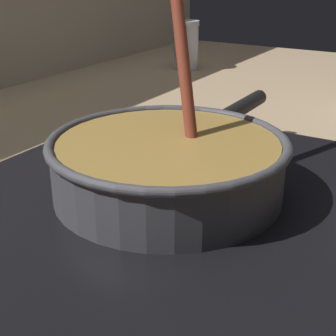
{
  "coord_description": "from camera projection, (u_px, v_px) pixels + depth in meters",
  "views": [
    {
      "loc": [
        -0.35,
        -0.07,
        0.26
      ],
      "look_at": [
        0.08,
        0.19,
        0.04
      ],
      "focal_mm": 53.02,
      "sensor_mm": 36.0,
      "label": 1
    }
  ],
  "objects": [
    {
      "name": "ground",
      "position": [
        309.0,
        315.0,
        0.42
      ],
      "size": [
        2.4,
        1.6,
        0.04
      ],
      "primitive_type": "cube",
      "color": "#9E8466"
    },
    {
      "name": "cooking_pan",
      "position": [
        169.0,
        163.0,
        0.56
      ],
      "size": [
        0.41,
        0.27,
        0.32
      ],
      "color": "#38383D",
      "rests_on": "hob_plate"
    },
    {
      "name": "condiment_jar",
      "position": [
        186.0,
        45.0,
        1.24
      ],
      "size": [
        0.07,
        0.07,
        0.12
      ],
      "color": "silver",
      "rests_on": "ground"
    },
    {
      "name": "spare_burner",
      "position": [
        235.0,
        143.0,
        0.71
      ],
      "size": [
        0.14,
        0.14,
        0.01
      ],
      "primitive_type": "cylinder",
      "color": "#262628",
      "rests_on": "hob_plate"
    },
    {
      "name": "burner_ring",
      "position": [
        168.0,
        190.0,
        0.57
      ],
      "size": [
        0.18,
        0.18,
        0.01
      ],
      "primitive_type": "torus",
      "color": "#592D0C",
      "rests_on": "hob_plate"
    },
    {
      "name": "hob_plate",
      "position": [
        168.0,
        198.0,
        0.57
      ],
      "size": [
        0.56,
        0.48,
        0.01
      ],
      "primitive_type": "cube",
      "color": "black",
      "rests_on": "ground"
    }
  ]
}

